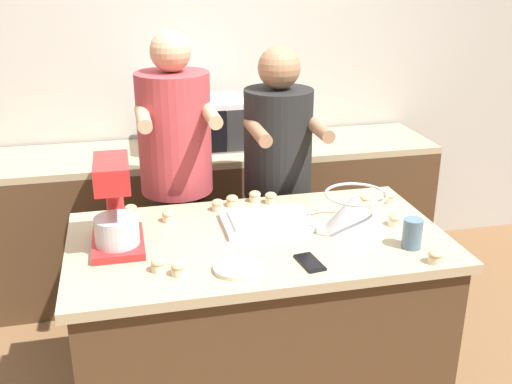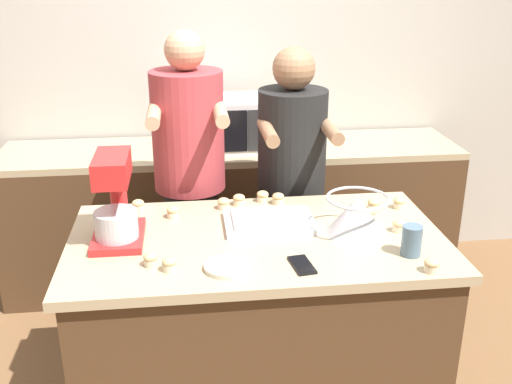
# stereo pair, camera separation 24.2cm
# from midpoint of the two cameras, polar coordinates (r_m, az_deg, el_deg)

# --- Properties ---
(back_wall) EXTENTS (10.00, 0.06, 2.70)m
(back_wall) POSITION_cam_midpoint_polar(r_m,az_deg,el_deg) (3.92, -7.27, 11.93)
(back_wall) COLOR #B2ADA3
(back_wall) RESTS_ON ground_plane
(island_counter) EXTENTS (1.53, 0.84, 0.92)m
(island_counter) POSITION_cam_midpoint_polar(r_m,az_deg,el_deg) (2.68, -2.44, -13.15)
(island_counter) COLOR #4C331E
(island_counter) RESTS_ON ground_plane
(back_counter) EXTENTS (2.80, 0.60, 0.90)m
(back_counter) POSITION_cam_midpoint_polar(r_m,az_deg,el_deg) (3.84, -6.09, -2.29)
(back_counter) COLOR #4C331E
(back_counter) RESTS_ON ground_plane
(person_left) EXTENTS (0.37, 0.52, 1.68)m
(person_left) POSITION_cam_midpoint_polar(r_m,az_deg,el_deg) (3.05, -9.74, -0.16)
(person_left) COLOR #232328
(person_left) RESTS_ON ground_plane
(person_right) EXTENTS (0.36, 0.51, 1.59)m
(person_right) POSITION_cam_midpoint_polar(r_m,az_deg,el_deg) (3.13, -0.14, -0.17)
(person_right) COLOR brown
(person_right) RESTS_ON ground_plane
(stand_mixer) EXTENTS (0.20, 0.30, 0.36)m
(stand_mixer) POSITION_cam_midpoint_polar(r_m,az_deg,el_deg) (2.39, -16.12, -1.66)
(stand_mixer) COLOR red
(stand_mixer) RESTS_ON island_counter
(mixing_bowl) EXTENTS (0.26, 0.26, 0.16)m
(mixing_bowl) POSITION_cam_midpoint_polar(r_m,az_deg,el_deg) (2.50, 6.71, -1.80)
(mixing_bowl) COLOR #BCBCC1
(mixing_bowl) RESTS_ON island_counter
(baking_tray) EXTENTS (0.38, 0.27, 0.04)m
(baking_tray) POSITION_cam_midpoint_polar(r_m,az_deg,el_deg) (2.55, -1.62, -2.78)
(baking_tray) COLOR silver
(baking_tray) RESTS_ON island_counter
(microwave_oven) EXTENTS (0.54, 0.39, 0.31)m
(microwave_oven) POSITION_cam_midpoint_polar(r_m,az_deg,el_deg) (3.63, -7.37, 6.37)
(microwave_oven) COLOR silver
(microwave_oven) RESTS_ON back_counter
(cell_phone) EXTENTS (0.09, 0.15, 0.01)m
(cell_phone) POSITION_cam_midpoint_polar(r_m,az_deg,el_deg) (2.24, 2.06, -6.79)
(cell_phone) COLOR black
(cell_phone) RESTS_ON island_counter
(drinking_glass) EXTENTS (0.08, 0.08, 0.12)m
(drinking_glass) POSITION_cam_midpoint_polar(r_m,az_deg,el_deg) (2.39, 11.89, -3.94)
(drinking_glass) COLOR slate
(drinking_glass) RESTS_ON island_counter
(small_plate) EXTENTS (0.17, 0.17, 0.02)m
(small_plate) POSITION_cam_midpoint_polar(r_m,az_deg,el_deg) (2.20, -5.03, -7.32)
(small_plate) COLOR beige
(small_plate) RESTS_ON island_counter
(cupcake_0) EXTENTS (0.06, 0.06, 0.05)m
(cupcake_0) POSITION_cam_midpoint_polar(r_m,az_deg,el_deg) (2.67, 7.83, -1.63)
(cupcake_0) COLOR beige
(cupcake_0) RESTS_ON island_counter
(cupcake_1) EXTENTS (0.06, 0.06, 0.05)m
(cupcake_1) POSITION_cam_midpoint_polar(r_m,az_deg,el_deg) (2.58, 10.49, -2.64)
(cupcake_1) COLOR beige
(cupcake_1) RESTS_ON island_counter
(cupcake_2) EXTENTS (0.06, 0.06, 0.05)m
(cupcake_2) POSITION_cam_midpoint_polar(r_m,az_deg,el_deg) (2.75, -4.81, -0.86)
(cupcake_2) COLOR beige
(cupcake_2) RESTS_ON island_counter
(cupcake_3) EXTENTS (0.06, 0.06, 0.05)m
(cupcake_3) POSITION_cam_midpoint_polar(r_m,az_deg,el_deg) (2.72, -14.35, -1.75)
(cupcake_3) COLOR beige
(cupcake_3) RESTS_ON island_counter
(cupcake_4) EXTENTS (0.06, 0.06, 0.05)m
(cupcake_4) POSITION_cam_midpoint_polar(r_m,az_deg,el_deg) (2.23, -12.40, -6.83)
(cupcake_4) COLOR beige
(cupcake_4) RESTS_ON island_counter
(cupcake_5) EXTENTS (0.06, 0.06, 0.05)m
(cupcake_5) POSITION_cam_midpoint_polar(r_m,az_deg,el_deg) (2.71, -6.23, -1.28)
(cupcake_5) COLOR beige
(cupcake_5) RESTS_ON island_counter
(cupcake_6) EXTENTS (0.06, 0.06, 0.05)m
(cupcake_6) POSITION_cam_midpoint_polar(r_m,az_deg,el_deg) (2.63, -10.96, -2.28)
(cupcake_6) COLOR beige
(cupcake_6) RESTS_ON island_counter
(cupcake_7) EXTENTS (0.06, 0.06, 0.05)m
(cupcake_7) POSITION_cam_midpoint_polar(r_m,az_deg,el_deg) (2.82, 10.22, -0.53)
(cupcake_7) COLOR beige
(cupcake_7) RESTS_ON island_counter
(cupcake_8) EXTENTS (0.06, 0.06, 0.05)m
(cupcake_8) POSITION_cam_midpoint_polar(r_m,az_deg,el_deg) (2.30, 13.86, -6.05)
(cupcake_8) COLOR beige
(cupcake_8) RESTS_ON island_counter
(cupcake_9) EXTENTS (0.06, 0.06, 0.05)m
(cupcake_9) POSITION_cam_midpoint_polar(r_m,az_deg,el_deg) (2.19, -10.57, -7.23)
(cupcake_9) COLOR beige
(cupcake_9) RESTS_ON island_counter
(cupcake_10) EXTENTS (0.06, 0.06, 0.05)m
(cupcake_10) POSITION_cam_midpoint_polar(r_m,az_deg,el_deg) (2.77, 7.92, -0.78)
(cupcake_10) COLOR beige
(cupcake_10) RESTS_ON island_counter
(cupcake_11) EXTENTS (0.06, 0.06, 0.05)m
(cupcake_11) POSITION_cam_midpoint_polar(r_m,az_deg,el_deg) (2.79, -2.59, -0.45)
(cupcake_11) COLOR beige
(cupcake_11) RESTS_ON island_counter
(cupcake_12) EXTENTS (0.06, 0.06, 0.05)m
(cupcake_12) POSITION_cam_midpoint_polar(r_m,az_deg,el_deg) (2.77, -1.08, -0.59)
(cupcake_12) COLOR beige
(cupcake_12) RESTS_ON island_counter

